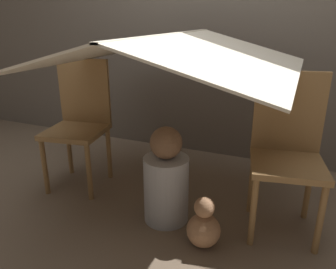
% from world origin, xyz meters
% --- Properties ---
extents(ground_plane, '(8.80, 8.80, 0.00)m').
position_xyz_m(ground_plane, '(0.00, 0.00, 0.00)').
color(ground_plane, '#7A6651').
extents(wall_back, '(7.00, 0.05, 2.50)m').
position_xyz_m(wall_back, '(0.00, 1.14, 1.25)').
color(wall_back, '#6B6056').
rests_on(wall_back, ground_plane).
extents(chair_left, '(0.46, 0.46, 0.94)m').
position_xyz_m(chair_left, '(-0.75, 0.19, 0.51)').
color(chair_left, olive).
rests_on(chair_left, ground_plane).
extents(chair_right, '(0.47, 0.47, 0.94)m').
position_xyz_m(chair_right, '(0.72, 0.19, 0.51)').
color(chair_right, olive).
rests_on(chair_right, ground_plane).
extents(sheet_canopy, '(1.47, 1.47, 0.20)m').
position_xyz_m(sheet_canopy, '(0.00, 0.11, 1.04)').
color(sheet_canopy, silver).
extents(person_front, '(0.28, 0.28, 0.62)m').
position_xyz_m(person_front, '(0.05, -0.05, 0.27)').
color(person_front, '#B2B2B7').
rests_on(person_front, ground_plane).
extents(plush_toy, '(0.19, 0.19, 0.30)m').
position_xyz_m(plush_toy, '(0.35, -0.20, 0.12)').
color(plush_toy, tan).
rests_on(plush_toy, ground_plane).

